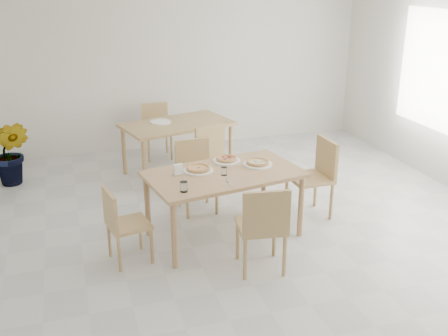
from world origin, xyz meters
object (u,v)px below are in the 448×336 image
object	(u,v)px
plate_empty	(160,122)
pizza_pepperoni	(227,159)
chair_south	(263,224)
chair_back_s	(205,152)
main_table	(224,179)
plate_mushroom	(258,164)
potted_plant	(12,153)
chair_east	(317,172)
chair_north	(195,170)
pizza_margherita	(198,168)
plate_pepperoni	(227,161)
tumbler_b	(224,171)
tumbler_a	(184,187)
pizza_mushroom	(258,162)
plate_margherita	(198,170)
second_table	(177,129)
chair_back_n	(156,126)
napkin_holder	(178,170)
chair_west	(121,221)

from	to	relation	value
plate_empty	pizza_pepperoni	bearing A→B (deg)	-77.42
chair_south	chair_back_s	size ratio (longest dim) A/B	0.99
main_table	plate_mushroom	size ratio (longest dim) A/B	5.43
main_table	potted_plant	world-z (taller)	potted_plant
chair_east	plate_empty	bearing A→B (deg)	-143.83
chair_north	pizza_margherita	xyz separation A→B (m)	(-0.13, -0.68, 0.28)
plate_pepperoni	tumbler_b	world-z (taller)	tumbler_b
chair_east	tumbler_a	bearing A→B (deg)	-72.63
pizza_mushroom	tumbler_b	distance (m)	0.48
chair_south	plate_margherita	distance (m)	1.05
plate_margherita	pizza_margherita	size ratio (longest dim) A/B	1.05
chair_east	potted_plant	size ratio (longest dim) A/B	1.03
tumbler_a	second_table	size ratio (longest dim) A/B	0.06
pizza_pepperoni	second_table	bearing A→B (deg)	96.29
chair_south	tumbler_b	distance (m)	0.82
plate_empty	chair_back_n	bearing A→B (deg)	85.12
main_table	napkin_holder	xyz separation A→B (m)	(-0.48, 0.06, 0.13)
pizza_margherita	pizza_mushroom	world-z (taller)	same
pizza_margherita	pizza_pepperoni	size ratio (longest dim) A/B	1.25
plate_mushroom	pizza_margherita	xyz separation A→B (m)	(-0.67, 0.01, 0.02)
plate_mushroom	chair_back_s	xyz separation A→B (m)	(-0.27, 1.24, -0.23)
plate_pepperoni	pizza_margherita	xyz separation A→B (m)	(-0.38, -0.20, 0.02)
chair_east	second_table	bearing A→B (deg)	-146.75
chair_north	potted_plant	xyz separation A→B (m)	(-2.19, 1.49, -0.05)
pizza_margherita	tumbler_a	xyz separation A→B (m)	(-0.28, -0.50, 0.02)
plate_mushroom	potted_plant	bearing A→B (deg)	141.35
pizza_margherita	chair_east	bearing A→B (deg)	3.57
plate_mushroom	plate_pepperoni	bearing A→B (deg)	143.98
chair_west	plate_pepperoni	size ratio (longest dim) A/B	2.53
chair_east	second_table	distance (m)	2.25
pizza_pepperoni	tumbler_b	xyz separation A→B (m)	(-0.15, -0.39, 0.01)
chair_east	pizza_margherita	size ratio (longest dim) A/B	3.02
main_table	pizza_pepperoni	bearing A→B (deg)	58.01
plate_margherita	potted_plant	xyz separation A→B (m)	(-2.06, 2.17, -0.31)
napkin_holder	potted_plant	xyz separation A→B (m)	(-1.83, 2.23, -0.36)
pizza_mushroom	tumbler_a	distance (m)	1.07
pizza_mushroom	tumbler_a	size ratio (longest dim) A/B	3.21
pizza_pepperoni	potted_plant	world-z (taller)	potted_plant
chair_north	chair_west	xyz separation A→B (m)	(-1.01, -1.04, -0.04)
potted_plant	chair_back_s	bearing A→B (deg)	-20.96
second_table	chair_west	bearing A→B (deg)	-129.75
main_table	potted_plant	xyz separation A→B (m)	(-2.31, 2.29, -0.22)
plate_margherita	chair_back_s	xyz separation A→B (m)	(0.40, 1.23, -0.23)
chair_south	napkin_holder	distance (m)	1.12
pizza_mushroom	tumbler_b	bearing A→B (deg)	-158.26
chair_north	plate_margherita	size ratio (longest dim) A/B	2.66
chair_back_s	chair_south	bearing A→B (deg)	69.34
plate_margherita	plate_empty	size ratio (longest dim) A/B	1.09
tumbler_a	pizza_margherita	bearing A→B (deg)	60.88
plate_mushroom	potted_plant	xyz separation A→B (m)	(-2.73, 2.19, -0.31)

